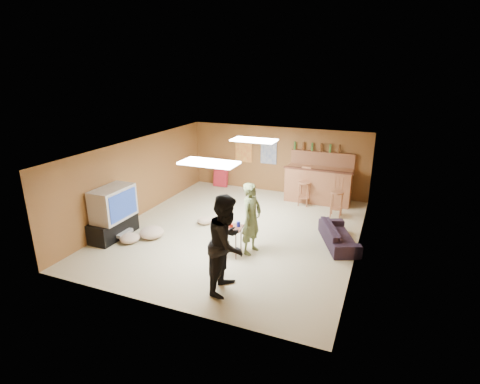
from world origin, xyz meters
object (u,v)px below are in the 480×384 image
at_px(person_black, 227,244).
at_px(tray_table, 230,241).
at_px(bar_counter, 318,185).
at_px(sofa, 339,235).
at_px(tv_body, 113,203).
at_px(person_olive, 251,218).

height_order(person_black, tray_table, person_black).
bearing_deg(bar_counter, sofa, -68.93).
xyz_separation_m(tv_body, person_black, (3.51, -1.04, 0.06)).
height_order(sofa, tray_table, tray_table).
bearing_deg(person_black, person_olive, 1.56).
distance_m(bar_counter, sofa, 2.96).
bearing_deg(sofa, person_olive, 99.61).
relative_size(bar_counter, person_olive, 1.20).
bearing_deg(person_olive, sofa, -45.86).
distance_m(tv_body, sofa, 5.52).
relative_size(tv_body, tray_table, 1.60).
bearing_deg(tv_body, person_black, -16.49).
distance_m(person_black, tray_table, 1.49).
bearing_deg(person_olive, tray_table, 140.37).
height_order(tv_body, bar_counter, tv_body).
relative_size(bar_counter, person_black, 1.05).
relative_size(person_olive, person_black, 0.87).
xyz_separation_m(bar_counter, person_black, (-0.64, -5.49, 0.41)).
xyz_separation_m(sofa, tray_table, (-2.19, -1.47, 0.11)).
xyz_separation_m(person_black, tray_table, (-0.49, 1.27, -0.61)).
bearing_deg(person_olive, bar_counter, 0.55).
bearing_deg(sofa, person_black, 125.09).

